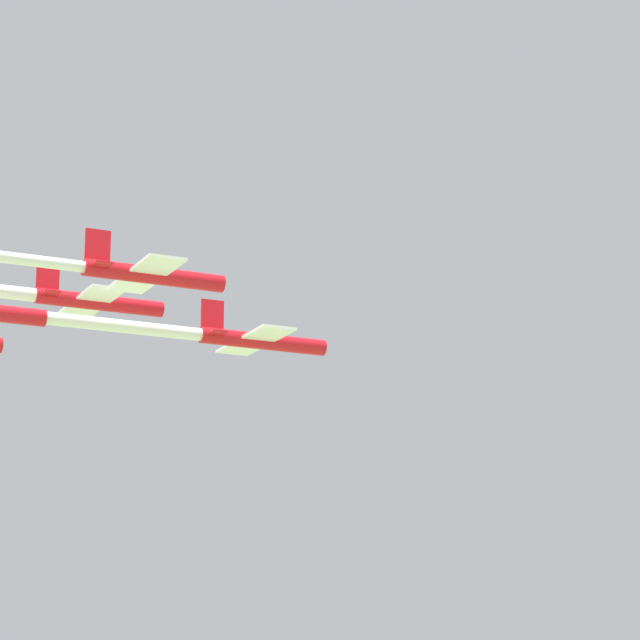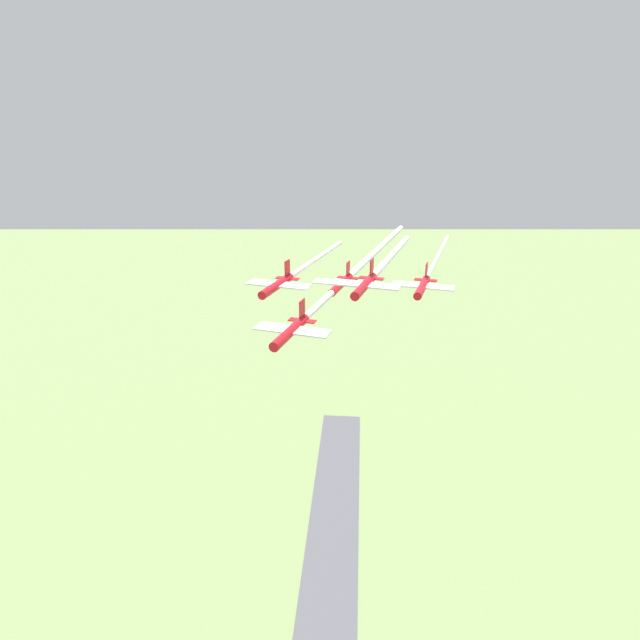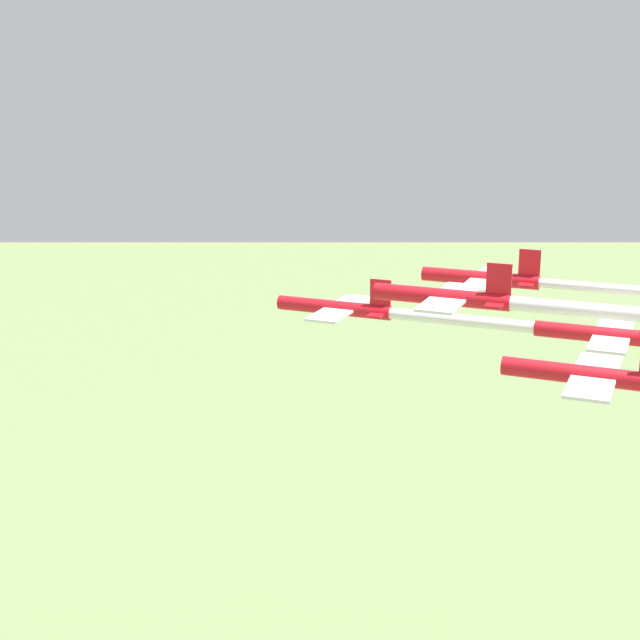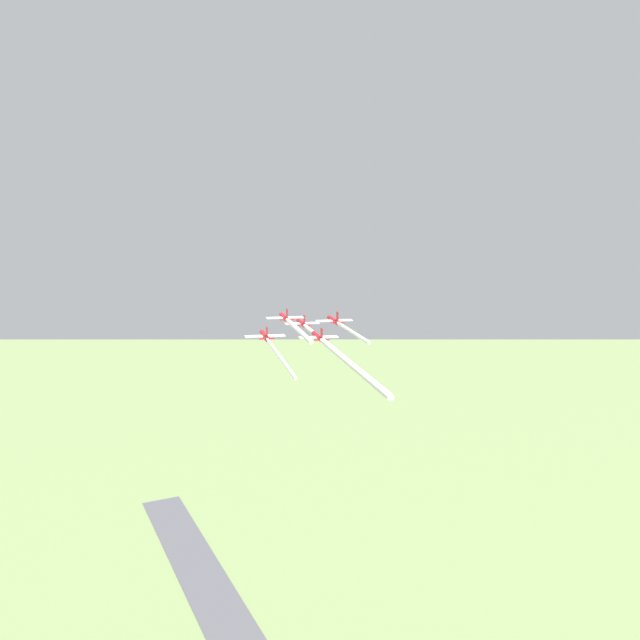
% 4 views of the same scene
% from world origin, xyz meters
% --- Properties ---
extents(jet_0, '(11.10, 10.76, 3.73)m').
position_xyz_m(jet_0, '(-1.66, 29.53, 151.26)').
color(jet_0, red).
extents(jet_1, '(11.10, 10.76, 3.73)m').
position_xyz_m(jet_1, '(8.26, 19.72, 154.94)').
color(jet_1, red).
extents(jet_2, '(11.10, 10.76, 3.73)m').
position_xyz_m(jet_2, '(11.73, 33.44, 153.66)').
color(jet_2, red).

